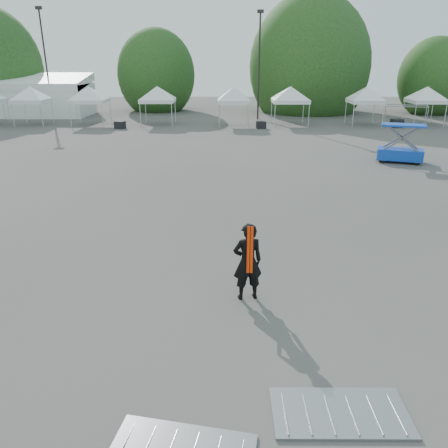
{
  "coord_description": "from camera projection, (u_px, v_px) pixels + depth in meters",
  "views": [
    {
      "loc": [
        -0.12,
        -12.0,
        5.54
      ],
      "look_at": [
        -0.17,
        -0.77,
        1.3
      ],
      "focal_mm": 35.0,
      "sensor_mm": 36.0,
      "label": 1
    }
  ],
  "objects": [
    {
      "name": "tent_d",
      "position": [
        157.0,
        89.0,
        38.72
      ],
      "size": [
        4.19,
        4.19,
        3.88
      ],
      "color": "silver",
      "rests_on": "ground"
    },
    {
      "name": "man",
      "position": [
        248.0,
        262.0,
        10.49
      ],
      "size": [
        0.8,
        0.61,
        1.97
      ],
      "rotation": [
        0.0,
        0.0,
        3.35
      ],
      "color": "black",
      "rests_on": "ground"
    },
    {
      "name": "tent_c",
      "position": [
        89.0,
        90.0,
        38.48
      ],
      "size": [
        4.25,
        4.25,
        3.88
      ],
      "color": "silver",
      "rests_on": "ground"
    },
    {
      "name": "light_pole_west",
      "position": [
        45.0,
        57.0,
        43.03
      ],
      "size": [
        0.6,
        0.25,
        10.3
      ],
      "color": "black",
      "rests_on": "ground"
    },
    {
      "name": "scissor_lift",
      "position": [
        403.0,
        134.0,
        24.57
      ],
      "size": [
        2.73,
        1.97,
        3.18
      ],
      "rotation": [
        0.0,
        0.0,
        -0.33
      ],
      "color": "#0D55B3",
      "rests_on": "ground"
    },
    {
      "name": "crate_mid",
      "position": [
        261.0,
        125.0,
        37.24
      ],
      "size": [
        0.86,
        0.72,
        0.6
      ],
      "primitive_type": "cube",
      "rotation": [
        0.0,
        0.0,
        0.16
      ],
      "color": "black",
      "rests_on": "ground"
    },
    {
      "name": "tent_f",
      "position": [
        291.0,
        90.0,
        38.37
      ],
      "size": [
        4.44,
        4.44,
        3.88
      ],
      "color": "silver",
      "rests_on": "ground"
    },
    {
      "name": "crate_east",
      "position": [
        397.0,
        123.0,
        37.82
      ],
      "size": [
        1.04,
        0.88,
        0.72
      ],
      "primitive_type": "cube",
      "rotation": [
        0.0,
        0.0,
        0.18
      ],
      "color": "black",
      "rests_on": "ground"
    },
    {
      "name": "marquee",
      "position": [
        16.0,
        96.0,
        45.32
      ],
      "size": [
        15.0,
        6.25,
        4.23
      ],
      "color": "white",
      "rests_on": "ground"
    },
    {
      "name": "tree_mid_e",
      "position": [
        309.0,
        66.0,
        47.92
      ],
      "size": [
        5.12,
        5.12,
        7.79
      ],
      "color": "#382314",
      "rests_on": "ground"
    },
    {
      "name": "tent_b",
      "position": [
        30.0,
        90.0,
        38.48
      ],
      "size": [
        3.87,
        3.87,
        3.88
      ],
      "color": "silver",
      "rests_on": "ground"
    },
    {
      "name": "tree_mid_w",
      "position": [
        156.0,
        75.0,
        49.25
      ],
      "size": [
        4.16,
        4.16,
        6.33
      ],
      "color": "#382314",
      "rests_on": "ground"
    },
    {
      "name": "light_pole_east",
      "position": [
        259.0,
        60.0,
        41.16
      ],
      "size": [
        0.6,
        0.25,
        9.8
      ],
      "color": "black",
      "rests_on": "ground"
    },
    {
      "name": "tree_far_e",
      "position": [
        434.0,
        79.0,
        46.42
      ],
      "size": [
        3.84,
        3.84,
        5.84
      ],
      "color": "#382314",
      "rests_on": "ground"
    },
    {
      "name": "tent_e",
      "position": [
        234.0,
        90.0,
        37.94
      ],
      "size": [
        3.85,
        3.85,
        3.88
      ],
      "color": "silver",
      "rests_on": "ground"
    },
    {
      "name": "tent_h",
      "position": [
        427.0,
        90.0,
        38.26
      ],
      "size": [
        4.0,
        4.0,
        3.88
      ],
      "color": "silver",
      "rests_on": "ground"
    },
    {
      "name": "crate_west",
      "position": [
        120.0,
        125.0,
        37.22
      ],
      "size": [
        0.98,
        0.87,
        0.63
      ],
      "primitive_type": "cube",
      "rotation": [
        0.0,
        0.0,
        -0.36
      ],
      "color": "black",
      "rests_on": "ground"
    },
    {
      "name": "barrier_mid",
      "position": [
        340.0,
        412.0,
        7.27
      ],
      "size": [
        2.26,
        1.13,
        0.07
      ],
      "rotation": [
        0.0,
        0.0,
        -0.0
      ],
      "color": "#929599",
      "rests_on": "ground"
    },
    {
      "name": "tent_g",
      "position": [
        366.0,
        90.0,
        38.09
      ],
      "size": [
        3.93,
        3.93,
        3.88
      ],
      "color": "silver",
      "rests_on": "ground"
    },
    {
      "name": "ground",
      "position": [
        230.0,
        255.0,
        13.18
      ],
      "size": [
        120.0,
        120.0,
        0.0
      ],
      "primitive_type": "plane",
      "color": "#474442",
      "rests_on": "ground"
    }
  ]
}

